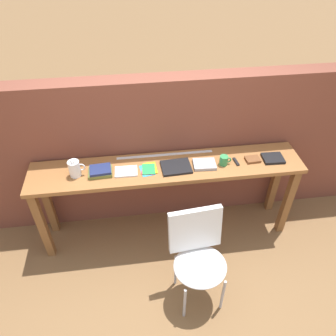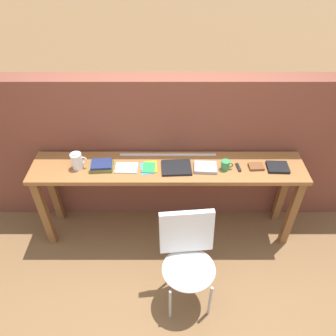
% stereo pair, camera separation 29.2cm
% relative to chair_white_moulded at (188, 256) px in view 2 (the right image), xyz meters
% --- Properties ---
extents(ground_plane, '(40.00, 40.00, 0.00)m').
position_rel_chair_white_moulded_xyz_m(ground_plane, '(-0.16, 0.42, -0.53)').
color(ground_plane, brown).
extents(brick_wall_back, '(6.00, 0.20, 1.59)m').
position_rel_chair_white_moulded_xyz_m(brick_wall_back, '(-0.16, 1.06, 0.27)').
color(brick_wall_back, brown).
rests_on(brick_wall_back, ground).
extents(sideboard, '(2.50, 0.44, 0.88)m').
position_rel_chair_white_moulded_xyz_m(sideboard, '(-0.16, 0.72, 0.21)').
color(sideboard, '#996033').
rests_on(sideboard, ground).
extents(chair_white_moulded, '(0.48, 0.49, 0.89)m').
position_rel_chair_white_moulded_xyz_m(chair_white_moulded, '(0.00, 0.00, 0.00)').
color(chair_white_moulded, white).
rests_on(chair_white_moulded, ground).
extents(pitcher_white, '(0.14, 0.10, 0.18)m').
position_rel_chair_white_moulded_xyz_m(pitcher_white, '(-0.97, 0.70, 0.43)').
color(pitcher_white, white).
rests_on(pitcher_white, sideboard).
extents(book_stack_leftmost, '(0.21, 0.16, 0.06)m').
position_rel_chair_white_moulded_xyz_m(book_stack_leftmost, '(-0.76, 0.70, 0.38)').
color(book_stack_leftmost, olive).
rests_on(book_stack_leftmost, sideboard).
extents(magazine_cycling, '(0.20, 0.15, 0.02)m').
position_rel_chair_white_moulded_xyz_m(magazine_cycling, '(-0.53, 0.69, 0.36)').
color(magazine_cycling, white).
rests_on(magazine_cycling, sideboard).
extents(pamphlet_pile_colourful, '(0.16, 0.20, 0.01)m').
position_rel_chair_white_moulded_xyz_m(pamphlet_pile_colourful, '(-0.33, 0.70, 0.36)').
color(pamphlet_pile_colourful, '#3399D8').
rests_on(pamphlet_pile_colourful, sideboard).
extents(book_open_centre, '(0.28, 0.23, 0.02)m').
position_rel_chair_white_moulded_xyz_m(book_open_centre, '(-0.09, 0.69, 0.36)').
color(book_open_centre, black).
rests_on(book_open_centre, sideboard).
extents(book_grey_hardcover, '(0.21, 0.17, 0.03)m').
position_rel_chair_white_moulded_xyz_m(book_grey_hardcover, '(0.18, 0.69, 0.37)').
color(book_grey_hardcover, '#9E9EA3').
rests_on(book_grey_hardcover, sideboard).
extents(mug, '(0.11, 0.08, 0.09)m').
position_rel_chair_white_moulded_xyz_m(mug, '(0.35, 0.68, 0.40)').
color(mug, '#338C4C').
rests_on(mug, sideboard).
extents(multitool_folded, '(0.04, 0.11, 0.02)m').
position_rel_chair_white_moulded_xyz_m(multitool_folded, '(0.47, 0.69, 0.36)').
color(multitool_folded, black).
rests_on(multitool_folded, sideboard).
extents(leather_journal_brown, '(0.14, 0.11, 0.02)m').
position_rel_chair_white_moulded_xyz_m(leather_journal_brown, '(0.64, 0.70, 0.37)').
color(leather_journal_brown, brown).
rests_on(leather_journal_brown, sideboard).
extents(book_repair_rightmost, '(0.20, 0.17, 0.02)m').
position_rel_chair_white_moulded_xyz_m(book_repair_rightmost, '(0.83, 0.69, 0.37)').
color(book_repair_rightmost, black).
rests_on(book_repair_rightmost, sideboard).
extents(ruler_metal_back_edge, '(0.91, 0.03, 0.00)m').
position_rel_chair_white_moulded_xyz_m(ruler_metal_back_edge, '(-0.16, 0.89, 0.35)').
color(ruler_metal_back_edge, silver).
rests_on(ruler_metal_back_edge, sideboard).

